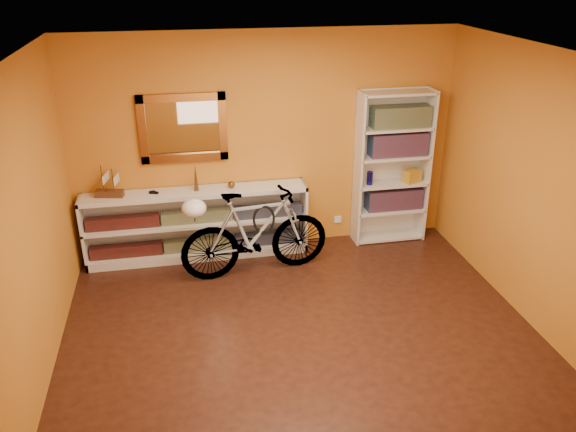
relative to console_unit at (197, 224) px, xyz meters
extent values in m
cube|color=black|center=(0.87, -1.81, -0.43)|extent=(4.50, 4.00, 0.01)
cube|color=silver|center=(0.87, -1.81, 2.18)|extent=(4.50, 4.00, 0.01)
cube|color=#C16F1D|center=(0.87, 0.19, 0.88)|extent=(4.50, 0.01, 2.60)
cube|color=#C16F1D|center=(-1.38, -1.81, 0.88)|extent=(0.01, 4.00, 2.60)
cube|color=#C16F1D|center=(3.13, -1.81, 0.88)|extent=(0.01, 4.00, 2.60)
cube|color=brown|center=(-0.08, 0.15, 1.12)|extent=(0.98, 0.06, 0.78)
cube|color=silver|center=(1.77, 0.17, -0.17)|extent=(0.09, 0.02, 0.09)
cube|color=black|center=(0.00, -0.02, -0.26)|extent=(2.50, 0.13, 0.14)
cube|color=navy|center=(0.00, -0.02, 0.11)|extent=(2.50, 0.13, 0.14)
imported|color=black|center=(-0.46, 0.00, 0.43)|extent=(0.00, 0.00, 0.00)
cone|color=brown|center=(0.02, 0.00, 0.58)|extent=(0.05, 0.05, 0.32)
sphere|color=brown|center=(0.42, 0.00, 0.47)|extent=(0.08, 0.08, 0.08)
cube|color=maroon|center=(2.44, 0.03, 0.12)|extent=(0.70, 0.22, 0.26)
cube|color=maroon|center=(2.44, 0.03, 0.83)|extent=(0.70, 0.22, 0.28)
cube|color=#1B5361|center=(2.44, 0.03, 1.16)|extent=(0.70, 0.22, 0.25)
cylinder|color=navy|center=(2.11, 0.01, 0.42)|extent=(0.07, 0.07, 0.16)
cube|color=maroon|center=(2.19, 0.06, 1.12)|extent=(0.13, 0.13, 0.17)
cube|color=gold|center=(2.64, -0.01, 0.42)|extent=(0.24, 0.20, 0.16)
imported|color=silver|center=(0.62, -0.53, 0.08)|extent=(0.64, 1.76, 1.01)
ellipsoid|color=white|center=(-0.04, -0.60, 0.46)|extent=(0.26, 0.25, 0.20)
torus|color=black|center=(0.72, -0.52, 0.23)|extent=(0.25, 0.03, 0.25)
camera|label=1|loc=(-0.13, -6.20, 2.88)|focal=35.69mm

